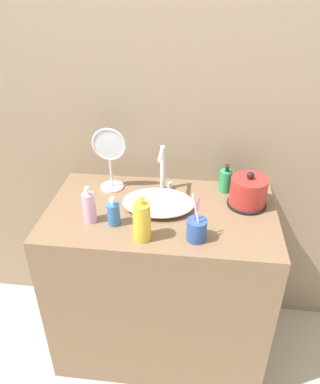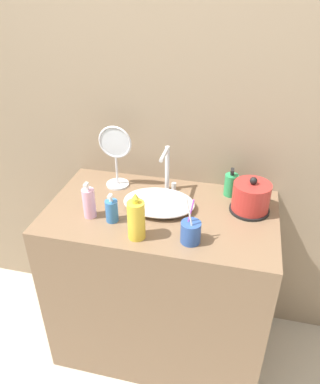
% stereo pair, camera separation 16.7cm
% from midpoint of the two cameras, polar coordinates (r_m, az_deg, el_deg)
% --- Properties ---
extents(wall_back, '(6.00, 0.04, 2.60)m').
position_cam_midpoint_polar(wall_back, '(1.84, -1.32, 13.19)').
color(wall_back, gray).
rests_on(wall_back, ground_plane).
extents(vanity_counter, '(1.06, 0.61, 0.90)m').
position_cam_midpoint_polar(vanity_counter, '(2.02, -2.31, -13.57)').
color(vanity_counter, brown).
rests_on(vanity_counter, ground_plane).
extents(sink_basin, '(0.34, 0.25, 0.06)m').
position_cam_midpoint_polar(sink_basin, '(1.73, -3.02, -1.68)').
color(sink_basin, white).
rests_on(sink_basin, vanity_counter).
extents(faucet, '(0.06, 0.15, 0.23)m').
position_cam_midpoint_polar(faucet, '(1.81, -2.17, 3.73)').
color(faucet, silver).
rests_on(faucet, vanity_counter).
extents(electric_kettle, '(0.18, 0.18, 0.18)m').
position_cam_midpoint_polar(electric_kettle, '(1.76, 10.66, -0.23)').
color(electric_kettle, black).
rests_on(electric_kettle, vanity_counter).
extents(toothbrush_cup, '(0.08, 0.08, 0.22)m').
position_cam_midpoint_polar(toothbrush_cup, '(1.53, 2.48, -5.83)').
color(toothbrush_cup, '#2D519E').
rests_on(toothbrush_cup, vanity_counter).
extents(lotion_bottle, '(0.06, 0.06, 0.18)m').
position_cam_midpoint_polar(lotion_bottle, '(1.67, -13.57, -2.36)').
color(lotion_bottle, '#EAA8C6').
rests_on(lotion_bottle, vanity_counter).
extents(shampoo_bottle, '(0.07, 0.07, 0.21)m').
position_cam_midpoint_polar(shampoo_bottle, '(1.51, -5.95, -4.51)').
color(shampoo_bottle, gold).
rests_on(shampoo_bottle, vanity_counter).
extents(mouthwash_bottle, '(0.06, 0.06, 0.15)m').
position_cam_midpoint_polar(mouthwash_bottle, '(1.86, 7.50, 1.67)').
color(mouthwash_bottle, '#2D9956').
rests_on(mouthwash_bottle, vanity_counter).
extents(hand_cream_bottle, '(0.06, 0.06, 0.14)m').
position_cam_midpoint_polar(hand_cream_bottle, '(1.64, -10.01, -3.36)').
color(hand_cream_bottle, '#3370B7').
rests_on(hand_cream_bottle, vanity_counter).
extents(vanity_mirror, '(0.17, 0.12, 0.32)m').
position_cam_midpoint_polar(vanity_mirror, '(1.85, -10.26, 5.34)').
color(vanity_mirror, silver).
rests_on(vanity_mirror, vanity_counter).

